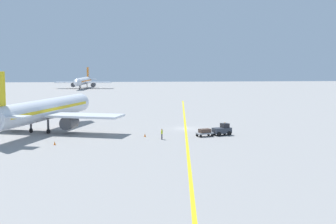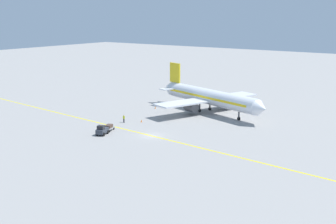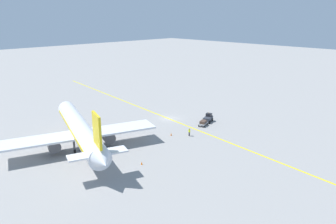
{
  "view_description": "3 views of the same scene",
  "coord_description": "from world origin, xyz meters",
  "px_view_note": "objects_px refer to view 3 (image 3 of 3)",
  "views": [
    {
      "loc": [
        -10.78,
        -82.98,
        11.97
      ],
      "look_at": [
        -3.35,
        -1.81,
        3.23
      ],
      "focal_mm": 50.0,
      "sensor_mm": 36.0,
      "label": 1
    },
    {
      "loc": [
        68.95,
        53.64,
        23.63
      ],
      "look_at": [
        -0.82,
        3.37,
        5.0
      ],
      "focal_mm": 50.0,
      "sensor_mm": 36.0,
      "label": 2
    },
    {
      "loc": [
        -53.05,
        -54.34,
        24.38
      ],
      "look_at": [
        -3.81,
        -3.75,
        3.28
      ],
      "focal_mm": 35.0,
      "sensor_mm": 36.0,
      "label": 3
    }
  ],
  "objects_px": {
    "ground_crew_worker": "(189,132)",
    "traffic_cone_near_nose": "(142,163)",
    "baggage_tug_dark": "(208,118)",
    "baggage_cart_trailing": "(203,123)",
    "airplane_at_gate": "(80,130)",
    "traffic_cone_mid_apron": "(171,134)"
  },
  "relations": [
    {
      "from": "baggage_cart_trailing",
      "to": "traffic_cone_mid_apron",
      "type": "xyz_separation_m",
      "value": [
        -9.6,
        0.65,
        -0.49
      ]
    },
    {
      "from": "airplane_at_gate",
      "to": "baggage_cart_trailing",
      "type": "relative_size",
      "value": 11.87
    },
    {
      "from": "traffic_cone_near_nose",
      "to": "traffic_cone_mid_apron",
      "type": "relative_size",
      "value": 1.0
    },
    {
      "from": "airplane_at_gate",
      "to": "baggage_tug_dark",
      "type": "xyz_separation_m",
      "value": [
        29.77,
        -6.41,
        -2.81
      ]
    },
    {
      "from": "ground_crew_worker",
      "to": "traffic_cone_near_nose",
      "type": "bearing_deg",
      "value": -167.39
    },
    {
      "from": "baggage_cart_trailing",
      "to": "traffic_cone_near_nose",
      "type": "height_order",
      "value": "baggage_cart_trailing"
    },
    {
      "from": "baggage_tug_dark",
      "to": "traffic_cone_near_nose",
      "type": "distance_m",
      "value": 26.93
    },
    {
      "from": "airplane_at_gate",
      "to": "ground_crew_worker",
      "type": "height_order",
      "value": "airplane_at_gate"
    },
    {
      "from": "traffic_cone_near_nose",
      "to": "traffic_cone_mid_apron",
      "type": "height_order",
      "value": "same"
    },
    {
      "from": "baggage_tug_dark",
      "to": "traffic_cone_mid_apron",
      "type": "height_order",
      "value": "baggage_tug_dark"
    },
    {
      "from": "baggage_cart_trailing",
      "to": "traffic_cone_mid_apron",
      "type": "bearing_deg",
      "value": 176.13
    },
    {
      "from": "baggage_cart_trailing",
      "to": "traffic_cone_near_nose",
      "type": "distance_m",
      "value": 23.64
    },
    {
      "from": "airplane_at_gate",
      "to": "traffic_cone_mid_apron",
      "type": "relative_size",
      "value": 62.93
    },
    {
      "from": "baggage_cart_trailing",
      "to": "ground_crew_worker",
      "type": "bearing_deg",
      "value": -162.93
    },
    {
      "from": "baggage_tug_dark",
      "to": "traffic_cone_mid_apron",
      "type": "xyz_separation_m",
      "value": [
        -12.72,
        -0.43,
        -0.63
      ]
    },
    {
      "from": "traffic_cone_near_nose",
      "to": "traffic_cone_mid_apron",
      "type": "xyz_separation_m",
      "value": [
        13.33,
        6.37,
        0.0
      ]
    },
    {
      "from": "traffic_cone_near_nose",
      "to": "airplane_at_gate",
      "type": "bearing_deg",
      "value": 105.73
    },
    {
      "from": "traffic_cone_near_nose",
      "to": "ground_crew_worker",
      "type": "bearing_deg",
      "value": 12.61
    },
    {
      "from": "baggage_tug_dark",
      "to": "baggage_cart_trailing",
      "type": "bearing_deg",
      "value": -160.9
    },
    {
      "from": "baggage_tug_dark",
      "to": "traffic_cone_near_nose",
      "type": "xyz_separation_m",
      "value": [
        -26.05,
        -6.8,
        -0.63
      ]
    },
    {
      "from": "ground_crew_worker",
      "to": "traffic_cone_near_nose",
      "type": "relative_size",
      "value": 3.05
    },
    {
      "from": "airplane_at_gate",
      "to": "traffic_cone_near_nose",
      "type": "distance_m",
      "value": 14.15
    }
  ]
}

